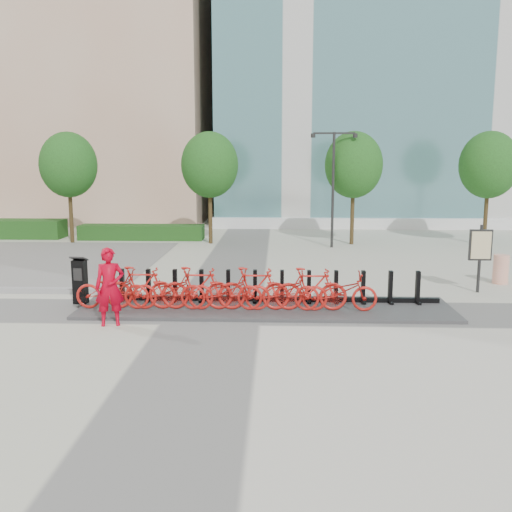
{
  "coord_description": "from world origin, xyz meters",
  "views": [
    {
      "loc": [
        1.59,
        -14.05,
        3.85
      ],
      "look_at": [
        1.0,
        1.5,
        1.2
      ],
      "focal_mm": 40.0,
      "sensor_mm": 36.0,
      "label": 1
    }
  ],
  "objects_px": {
    "bike_0": "(113,290)",
    "kiosk": "(80,281)",
    "map_sign": "(480,248)",
    "worker_red": "(110,287)",
    "construction_barrel": "(501,269)"
  },
  "relations": [
    {
      "from": "bike_0",
      "to": "worker_red",
      "type": "height_order",
      "value": "worker_red"
    },
    {
      "from": "kiosk",
      "to": "construction_barrel",
      "type": "distance_m",
      "value": 12.61
    },
    {
      "from": "worker_red",
      "to": "construction_barrel",
      "type": "bearing_deg",
      "value": 10.22
    },
    {
      "from": "kiosk",
      "to": "construction_barrel",
      "type": "xyz_separation_m",
      "value": [
        12.18,
        3.27,
        -0.24
      ]
    },
    {
      "from": "worker_red",
      "to": "construction_barrel",
      "type": "relative_size",
      "value": 2.02
    },
    {
      "from": "bike_0",
      "to": "kiosk",
      "type": "xyz_separation_m",
      "value": [
        -1.0,
        0.48,
        0.12
      ]
    },
    {
      "from": "kiosk",
      "to": "construction_barrel",
      "type": "bearing_deg",
      "value": 21.2
    },
    {
      "from": "worker_red",
      "to": "construction_barrel",
      "type": "height_order",
      "value": "worker_red"
    },
    {
      "from": "construction_barrel",
      "to": "kiosk",
      "type": "bearing_deg",
      "value": -164.99
    },
    {
      "from": "construction_barrel",
      "to": "map_sign",
      "type": "distance_m",
      "value": 1.87
    },
    {
      "from": "kiosk",
      "to": "map_sign",
      "type": "relative_size",
      "value": 0.64
    },
    {
      "from": "bike_0",
      "to": "worker_red",
      "type": "distance_m",
      "value": 1.29
    },
    {
      "from": "bike_0",
      "to": "kiosk",
      "type": "distance_m",
      "value": 1.11
    },
    {
      "from": "worker_red",
      "to": "construction_barrel",
      "type": "xyz_separation_m",
      "value": [
        10.88,
        4.95,
        -0.46
      ]
    },
    {
      "from": "construction_barrel",
      "to": "map_sign",
      "type": "bearing_deg",
      "value": -131.96
    }
  ]
}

